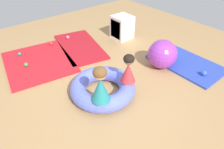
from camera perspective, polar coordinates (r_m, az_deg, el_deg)
ground_plane at (r=3.42m, az=-0.94°, el=-5.70°), size 8.00×8.00×0.00m
gym_mat_far_left at (r=4.42m, az=20.04°, el=3.00°), size 1.42×0.88×0.04m
gym_mat_near_left at (r=4.46m, az=-20.00°, el=3.35°), size 1.68×1.48×0.04m
gym_mat_far_right at (r=4.84m, az=-9.03°, el=7.83°), size 1.74×1.17×0.04m
inflatable_cushion at (r=3.36m, az=-2.65°, el=-3.71°), size 1.08×1.08×0.26m
child_in_teal at (r=2.79m, az=-3.30°, el=-2.84°), size 0.40×0.40×0.55m
child_in_red at (r=3.16m, az=4.64°, el=1.67°), size 0.25×0.25×0.48m
play_ball_green at (r=4.35m, az=-23.04°, el=2.56°), size 0.08×0.08×0.08m
play_ball_teal at (r=4.80m, az=-24.59°, el=5.27°), size 0.07×0.07×0.07m
play_ball_red at (r=4.98m, az=-16.75°, el=8.35°), size 0.08×0.08×0.08m
play_ball_pink at (r=5.18m, az=-12.37°, el=10.20°), size 0.08×0.08×0.08m
play_ball_yellow at (r=4.63m, az=14.85°, el=6.37°), size 0.06×0.06×0.06m
play_ball_blue at (r=4.12m, az=24.46°, el=0.37°), size 0.10×0.10×0.10m
exercise_ball_large at (r=4.06m, az=13.98°, el=5.56°), size 0.57×0.57×0.57m
storage_cube at (r=5.11m, az=2.63°, el=13.10°), size 0.44×0.44×0.56m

